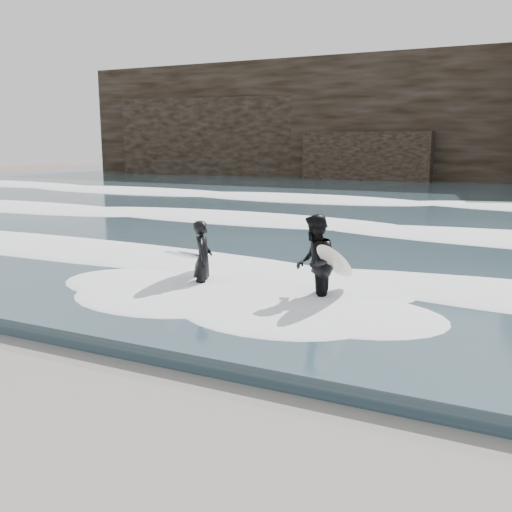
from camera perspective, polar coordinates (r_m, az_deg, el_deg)
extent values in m
plane|color=#87594B|center=(6.29, -21.24, -20.90)|extent=(120.00, 120.00, 0.00)
cube|color=#2C404A|center=(32.90, 18.89, 5.33)|extent=(90.00, 52.00, 0.30)
cube|color=black|center=(49.69, 21.88, 12.59)|extent=(70.00, 9.00, 10.00)
ellipsoid|color=white|center=(13.45, 7.79, -1.08)|extent=(60.00, 3.20, 0.20)
ellipsoid|color=white|center=(20.12, 14.10, 2.88)|extent=(60.00, 4.00, 0.24)
ellipsoid|color=white|center=(28.92, 17.89, 5.23)|extent=(60.00, 4.80, 0.30)
imported|color=black|center=(12.19, -5.32, -0.29)|extent=(0.60, 0.71, 1.65)
ellipsoid|color=white|center=(12.44, -6.77, 0.07)|extent=(0.90, 2.17, 0.66)
imported|color=black|center=(11.06, 5.86, -0.77)|extent=(0.97, 1.11, 1.92)
ellipsoid|color=silver|center=(10.91, 7.94, -0.61)|extent=(0.55, 1.73, 1.03)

